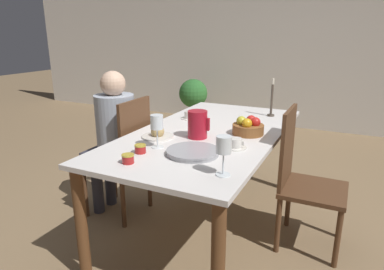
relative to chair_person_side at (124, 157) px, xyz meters
name	(u,v)px	position (x,y,z in m)	size (l,w,h in m)	color
ground_plane	(208,223)	(0.67, 0.13, -0.50)	(20.00, 20.00, 0.00)	#7F6647
wall_back	(294,41)	(0.67, 3.34, 0.80)	(10.00, 0.06, 2.60)	silver
dining_table	(209,143)	(0.67, 0.13, 0.17)	(0.97, 1.89, 0.75)	silver
chair_person_side	(124,157)	(0.00, 0.00, 0.00)	(0.42, 0.42, 0.96)	#51331E
chair_opposite	(302,177)	(1.33, 0.20, 0.00)	(0.42, 0.42, 0.96)	#51331E
person_seated	(113,132)	(-0.09, 0.00, 0.19)	(0.39, 0.41, 1.16)	#33333D
red_pitcher	(197,124)	(0.65, -0.04, 0.35)	(0.16, 0.13, 0.19)	#A31423
wine_glass_water	(157,123)	(0.52, -0.33, 0.41)	(0.08, 0.08, 0.21)	white
wine_glass_juice	(224,147)	(1.03, -0.56, 0.41)	(0.08, 0.08, 0.20)	white
teacup_near_person	(235,144)	(0.95, -0.13, 0.28)	(0.14, 0.14, 0.06)	silver
teacup_across	(189,116)	(0.38, 0.40, 0.28)	(0.14, 0.14, 0.06)	silver
serving_tray	(193,152)	(0.77, -0.35, 0.27)	(0.31, 0.31, 0.03)	#9E9EA3
bread_plate	(158,134)	(0.41, -0.15, 0.28)	(0.22, 0.22, 0.09)	silver
jam_jar_amber	(128,158)	(0.51, -0.63, 0.29)	(0.07, 0.07, 0.05)	#A81E1E
jam_jar_red	(140,148)	(0.48, -0.46, 0.29)	(0.07, 0.07, 0.05)	#A81E1E
fruit_bowl	(248,127)	(0.94, 0.18, 0.31)	(0.22, 0.22, 0.13)	brown
candlestick_tall	(272,102)	(0.96, 0.79, 0.38)	(0.06, 0.06, 0.32)	#4C4238
potted_plant	(193,97)	(-0.67, 2.69, -0.03)	(0.44, 0.44, 0.74)	#4C4742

